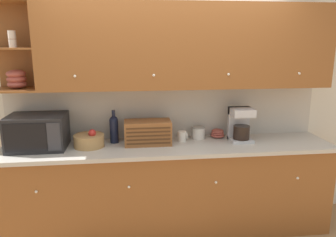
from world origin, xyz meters
TOP-DOWN VIEW (x-y plane):
  - ground_plane at (0.00, 0.00)m, footprint 24.00×24.00m
  - wall_back at (0.00, 0.03)m, footprint 5.73×0.06m
  - counter_unit at (0.00, -0.30)m, footprint 3.35×0.64m
  - backsplash_panel at (0.00, -0.01)m, footprint 3.33×0.01m
  - upper_cabinets at (0.17, -0.18)m, footprint 3.33×0.38m
  - microwave at (-1.29, -0.25)m, footprint 0.54×0.41m
  - fruit_basket at (-0.80, -0.26)m, footprint 0.30×0.30m
  - wine_bottle at (-0.55, -0.15)m, footprint 0.09×0.09m
  - bread_box at (-0.21, -0.24)m, footprint 0.47×0.26m
  - mug at (0.15, -0.20)m, footprint 0.10×0.09m
  - storage_canister at (0.34, -0.12)m, footprint 0.14×0.14m
  - bowl_stack_on_counter at (0.56, -0.10)m, footprint 0.15×0.15m
  - coffee_maker at (0.76, -0.24)m, footprint 0.23×0.23m

SIDE VIEW (x-z plane):
  - ground_plane at x=0.00m, z-range 0.00..0.00m
  - counter_unit at x=0.00m, z-range 0.00..0.95m
  - bowl_stack_on_counter at x=0.56m, z-range 0.95..1.05m
  - mug at x=0.15m, z-range 0.95..1.06m
  - fruit_basket at x=-0.80m, z-range 0.93..1.11m
  - storage_canister at x=0.34m, z-range 0.95..1.08m
  - bread_box at x=-0.21m, z-range 0.95..1.20m
  - wine_bottle at x=-0.55m, z-range 0.94..1.28m
  - microwave at x=-1.29m, z-range 0.95..1.29m
  - coffee_maker at x=0.76m, z-range 0.95..1.31m
  - backsplash_panel at x=0.00m, z-range 0.95..1.52m
  - wall_back at x=0.00m, z-range 0.00..2.60m
  - upper_cabinets at x=0.17m, z-range 1.52..2.34m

